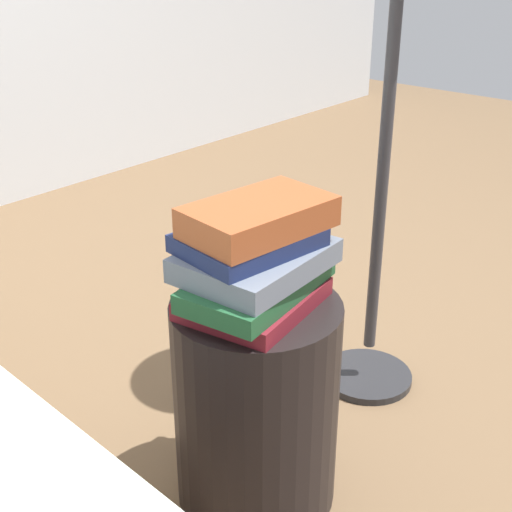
# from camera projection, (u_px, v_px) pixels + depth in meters

# --- Properties ---
(ground_plane) EXTENTS (8.00, 8.00, 0.00)m
(ground_plane) POSITION_uv_depth(u_px,v_px,m) (256.00, 489.00, 1.53)
(ground_plane) COLOR brown
(side_table) EXTENTS (0.33, 0.33, 0.46)m
(side_table) POSITION_uv_depth(u_px,v_px,m) (256.00, 404.00, 1.43)
(side_table) COLOR black
(side_table) RESTS_ON ground_plane
(book_maroon) EXTENTS (0.28, 0.24, 0.03)m
(book_maroon) POSITION_uv_depth(u_px,v_px,m) (255.00, 299.00, 1.32)
(book_maroon) COLOR maroon
(book_maroon) RESTS_ON side_table
(book_forest) EXTENTS (0.32, 0.21, 0.04)m
(book_forest) POSITION_uv_depth(u_px,v_px,m) (258.00, 284.00, 1.30)
(book_forest) COLOR #1E512D
(book_forest) RESTS_ON book_maroon
(book_slate) EXTENTS (0.29, 0.22, 0.05)m
(book_slate) POSITION_uv_depth(u_px,v_px,m) (257.00, 261.00, 1.29)
(book_slate) COLOR slate
(book_slate) RESTS_ON book_forest
(book_navy) EXTENTS (0.26, 0.21, 0.03)m
(book_navy) POSITION_uv_depth(u_px,v_px,m) (249.00, 240.00, 1.28)
(book_navy) COLOR #19234C
(book_navy) RESTS_ON book_slate
(book_rust) EXTENTS (0.28, 0.19, 0.06)m
(book_rust) POSITION_uv_depth(u_px,v_px,m) (257.00, 216.00, 1.27)
(book_rust) COLOR #994723
(book_rust) RESTS_ON book_navy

